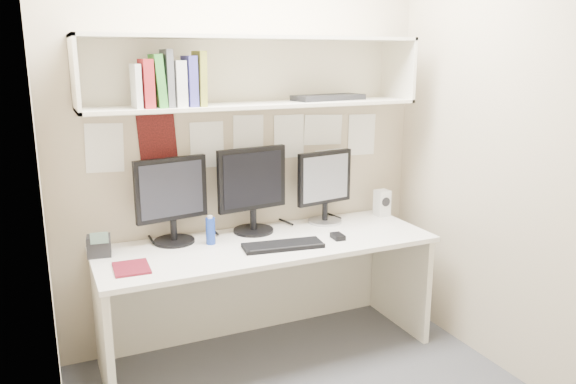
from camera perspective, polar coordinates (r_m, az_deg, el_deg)
name	(u,v)px	position (r m, az deg, el deg)	size (l,w,h in m)	color
wall_back	(245,139)	(3.55, -4.37, 5.39)	(2.40, 0.02, 2.60)	tan
wall_front	(465,223)	(1.84, 17.51, -3.02)	(2.40, 0.02, 2.60)	tan
wall_left	(41,192)	(2.36, -23.78, 0.04)	(0.02, 2.00, 2.60)	tan
wall_right	(510,150)	(3.36, 21.61, 4.01)	(0.02, 2.00, 2.60)	tan
desk	(268,298)	(3.50, -2.09, -10.69)	(2.00, 0.70, 0.73)	silver
overhead_hutch	(252,71)	(3.38, -3.67, 12.14)	(2.00, 0.38, 0.40)	silver
pinned_papers	(246,147)	(3.55, -4.33, 4.58)	(1.92, 0.01, 0.48)	white
monitor_left	(172,197)	(3.35, -11.72, -0.54)	(0.44, 0.24, 0.51)	black
monitor_center	(252,187)	(3.48, -3.65, 0.47)	(0.46, 0.25, 0.53)	black
monitor_right	(325,184)	(3.69, 3.75, 0.81)	(0.41, 0.22, 0.48)	#A5A5AA
keyboard	(283,246)	(3.26, -0.52, -5.46)	(0.46, 0.16, 0.02)	black
mouse	(338,236)	(3.42, 5.07, -4.52)	(0.06, 0.10, 0.03)	black
speaker	(382,203)	(3.93, 9.53, -1.09)	(0.09, 0.10, 0.18)	silver
blue_bottle	(211,231)	(3.33, -7.88, -3.90)	(0.06, 0.06, 0.17)	navy
maroon_notebook	(131,268)	(3.05, -15.62, -7.44)	(0.18, 0.22, 0.01)	#5C0F1B
desk_phone	(99,246)	(3.28, -18.65, -5.19)	(0.14, 0.13, 0.15)	black
book_stack	(170,82)	(3.13, -11.94, 10.92)	(0.38, 0.19, 0.30)	silver
hutch_tray	(328,97)	(3.55, 4.13, 9.56)	(0.46, 0.18, 0.03)	black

